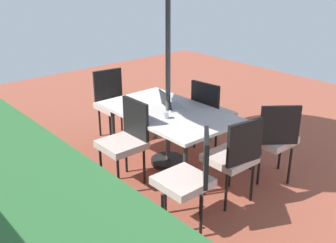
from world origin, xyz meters
TOP-DOWN VIEW (x-y plane):
  - ground_plane at (0.00, 0.00)m, footprint 10.00×10.00m
  - dining_table at (0.00, 0.00)m, footprint 1.71×1.01m
  - chair_east at (1.18, 0.03)m, footprint 0.49×0.48m
  - chair_west at (-1.11, 0.05)m, footprint 0.49×0.48m
  - chair_south at (-0.05, -0.72)m, footprint 0.47×0.48m
  - chair_southwest at (-1.10, -0.67)m, footprint 0.58×0.58m
  - chair_northwest at (-1.12, 0.70)m, footprint 0.59×0.59m
  - chair_north at (-0.02, 0.65)m, footprint 0.46×0.46m
  - laptop at (0.06, -0.09)m, footprint 0.38×0.33m
  - cup at (-0.18, 0.19)m, footprint 0.07×0.07m

SIDE VIEW (x-z plane):
  - ground_plane at x=0.00m, z-range -0.02..0.00m
  - chair_east at x=1.18m, z-range 0.06..1.04m
  - chair_west at x=-1.11m, z-range 0.06..1.04m
  - chair_south at x=-0.05m, z-range 0.06..1.04m
  - chair_southwest at x=-1.10m, z-range 0.06..1.04m
  - chair_northwest at x=-1.12m, z-range 0.06..1.04m
  - chair_north at x=-0.02m, z-range 0.06..1.04m
  - dining_table at x=0.00m, z-range 0.31..1.04m
  - cup at x=-0.18m, z-range 0.73..0.81m
  - laptop at x=0.06m, z-range 0.66..0.88m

